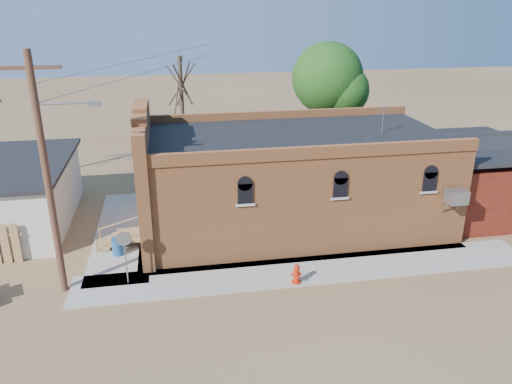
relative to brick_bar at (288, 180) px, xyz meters
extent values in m
plane|color=brown|center=(-1.64, -5.49, -2.34)|extent=(120.00, 120.00, 0.00)
cube|color=#9E9991|center=(-0.14, -4.59, -2.30)|extent=(19.00, 2.20, 0.08)
cube|color=#9E9991|center=(-7.94, 0.51, -2.30)|extent=(2.60, 10.00, 0.08)
cube|color=#C6723C|center=(0.36, 0.01, -0.09)|extent=(14.00, 7.00, 4.50)
cube|color=black|center=(0.36, 0.01, 2.21)|extent=(13.80, 6.80, 0.12)
cube|color=#C6723C|center=(-6.64, 0.01, 0.56)|extent=(0.50, 7.40, 5.80)
cube|color=navy|center=(-6.94, -1.19, 1.66)|extent=(0.08, 1.10, 1.56)
cube|color=gray|center=(6.46, -3.94, 0.26)|extent=(0.85, 0.65, 0.60)
cube|color=#50170D|center=(9.86, 0.01, -0.74)|extent=(5.00, 6.00, 3.20)
cylinder|color=#4F2D1F|center=(-9.84, -4.29, 2.16)|extent=(0.26, 0.26, 9.00)
cube|color=#4F2D1F|center=(-9.84, -4.29, 6.06)|extent=(2.00, 0.12, 0.12)
cylinder|color=gray|center=(-8.94, -4.29, 4.86)|extent=(1.80, 0.08, 0.08)
cube|color=gray|center=(-7.94, -4.29, 4.81)|extent=(0.45, 0.22, 0.14)
cylinder|color=#4D3F2C|center=(-4.64, 7.51, 1.41)|extent=(0.24, 0.24, 7.50)
cylinder|color=#4D3F2C|center=(4.36, 8.01, 0.81)|extent=(0.28, 0.28, 6.30)
sphere|color=#193F12|center=(4.36, 8.01, 3.61)|extent=(4.40, 4.40, 4.40)
cylinder|color=red|center=(-0.94, -5.49, -2.23)|extent=(0.45, 0.45, 0.07)
cylinder|color=red|center=(-0.94, -5.49, -1.89)|extent=(0.31, 0.31, 0.61)
sphere|color=red|center=(-0.94, -5.49, -1.58)|extent=(0.24, 0.24, 0.24)
cylinder|color=red|center=(-0.94, -5.65, -1.88)|extent=(0.15, 0.16, 0.11)
cylinder|color=red|center=(-1.10, -5.49, -1.88)|extent=(0.16, 0.15, 0.11)
cylinder|color=red|center=(-0.79, -5.49, -1.88)|extent=(0.16, 0.15, 0.11)
cylinder|color=gray|center=(-7.45, -4.34, -1.25)|extent=(0.07, 0.07, 2.01)
cylinder|color=gray|center=(-7.45, -4.36, -0.34)|extent=(0.60, 0.04, 0.60)
cylinder|color=red|center=(-7.45, -4.32, -0.34)|extent=(0.60, 0.04, 0.60)
cylinder|color=navy|center=(-8.00, -1.85, -1.88)|extent=(0.64, 0.64, 0.77)
camera|label=1|loc=(-5.50, -21.94, 8.14)|focal=35.00mm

